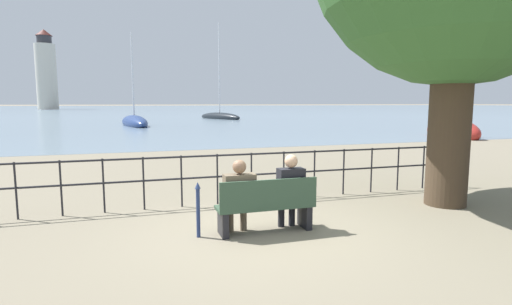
{
  "coord_description": "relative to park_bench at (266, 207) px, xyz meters",
  "views": [
    {
      "loc": [
        -2.06,
        -6.0,
        2.1
      ],
      "look_at": [
        0.0,
        0.5,
        1.25
      ],
      "focal_mm": 28.0,
      "sensor_mm": 36.0,
      "label": 1
    }
  ],
  "objects": [
    {
      "name": "park_bench",
      "position": [
        0.0,
        0.0,
        0.0
      ],
      "size": [
        1.61,
        0.45,
        0.9
      ],
      "color": "#334C38",
      "rests_on": "ground_plane"
    },
    {
      "name": "promenade_railing",
      "position": [
        0.0,
        2.05,
        0.27
      ],
      "size": [
        11.1,
        0.04,
        1.05
      ],
      "color": "black",
      "rests_on": "ground_plane"
    },
    {
      "name": "sailboat_2",
      "position": [
        -1.66,
        32.86,
        -0.12
      ],
      "size": [
        3.09,
        8.97,
        8.83
      ],
      "rotation": [
        0.0,
        0.0,
        0.14
      ],
      "color": "navy",
      "rests_on": "ground_plane"
    },
    {
      "name": "harbor_water",
      "position": [
        0.0,
        161.73,
        -0.42
      ],
      "size": [
        600.0,
        300.0,
        0.01
      ],
      "color": "slate",
      "rests_on": "ground_plane"
    },
    {
      "name": "harbor_lighthouse",
      "position": [
        -26.97,
        137.73,
        11.27
      ],
      "size": [
        6.21,
        6.21,
        25.15
      ],
      "color": "beige",
      "rests_on": "ground_plane"
    },
    {
      "name": "sailboat_1",
      "position": [
        16.87,
        13.82,
        -0.06
      ],
      "size": [
        2.62,
        5.28,
        7.72
      ],
      "rotation": [
        0.0,
        0.0,
        -0.21
      ],
      "color": "maroon",
      "rests_on": "ground_plane"
    },
    {
      "name": "ground_plane",
      "position": [
        0.0,
        0.06,
        -0.42
      ],
      "size": [
        1000.0,
        1000.0,
        0.0
      ],
      "primitive_type": "plane",
      "color": "#7A705B"
    },
    {
      "name": "seated_person_right",
      "position": [
        0.44,
        0.07,
        0.27
      ],
      "size": [
        0.43,
        0.35,
        1.26
      ],
      "color": "black",
      "rests_on": "ground_plane"
    },
    {
      "name": "sailboat_0",
      "position": [
        9.25,
        45.66,
        -0.11
      ],
      "size": [
        4.67,
        8.79,
        12.63
      ],
      "rotation": [
        0.0,
        0.0,
        0.36
      ],
      "color": "black",
      "rests_on": "ground_plane"
    },
    {
      "name": "closed_umbrella",
      "position": [
        -1.09,
        0.11,
        0.07
      ],
      "size": [
        0.09,
        0.09,
        0.88
      ],
      "color": "navy",
      "rests_on": "ground_plane"
    },
    {
      "name": "seated_person_left",
      "position": [
        -0.44,
        0.07,
        0.24
      ],
      "size": [
        0.5,
        0.35,
        1.21
      ],
      "color": "brown",
      "rests_on": "ground_plane"
    }
  ]
}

